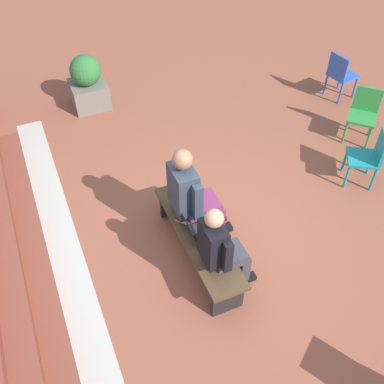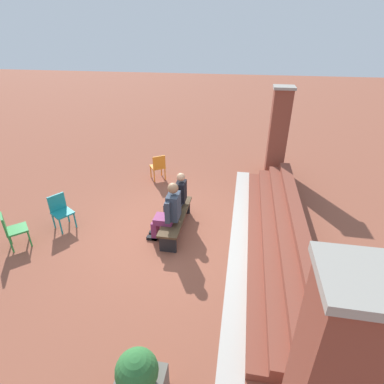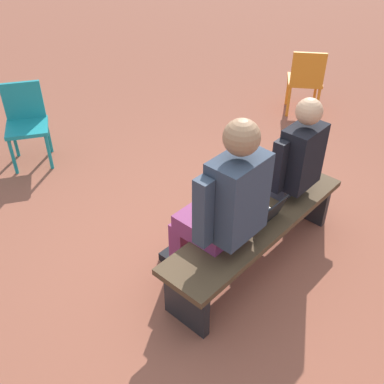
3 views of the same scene
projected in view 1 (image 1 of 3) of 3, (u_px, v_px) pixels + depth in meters
ground_plane at (208, 244)px, 5.72m from camera, size 60.00×60.00×0.00m
concrete_strip at (78, 298)px, 5.15m from camera, size 7.33×0.40×0.01m
bench at (198, 238)px, 5.33m from camera, size 1.80×0.44×0.45m
person_student at (221, 247)px, 4.80m from camera, size 0.51×0.65×1.30m
person_adult at (192, 194)px, 5.29m from camera, size 0.60×0.76×1.44m
laptop at (198, 231)px, 5.21m from camera, size 0.32×0.29×0.21m
plastic_chair_foreground at (370, 155)px, 6.21m from camera, size 0.58×0.58×0.84m
plastic_chair_mid_courtyard at (364, 112)px, 6.96m from camera, size 0.59×0.59×0.84m
plastic_chair_near_bench_left at (341, 73)px, 7.78m from camera, size 0.49×0.49×0.84m
planter at (88, 83)px, 7.63m from camera, size 0.60×0.60×0.94m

